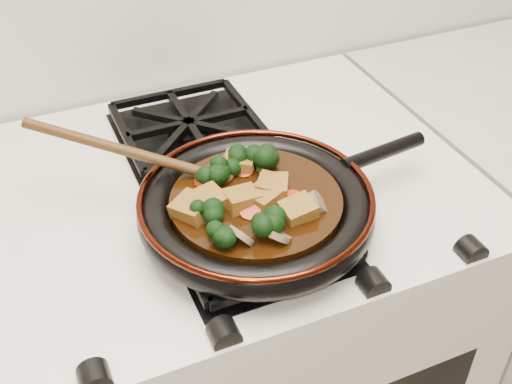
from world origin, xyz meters
name	(u,v)px	position (x,y,z in m)	size (l,w,h in m)	color
stove	(227,363)	(0.00, 1.69, 0.45)	(0.76, 0.60, 0.90)	silver
burner_grate_front	(256,231)	(0.00, 1.55, 0.91)	(0.23, 0.23, 0.03)	black
burner_grate_back	(189,128)	(0.00, 1.83, 0.91)	(0.23, 0.23, 0.03)	black
skillet	(257,207)	(0.01, 1.56, 0.94)	(0.44, 0.32, 0.05)	black
braising_sauce	(256,204)	(0.01, 1.56, 0.95)	(0.23, 0.23, 0.02)	black
tofu_cube_0	(209,201)	(-0.06, 1.57, 0.97)	(0.04, 0.04, 0.02)	brown
tofu_cube_1	(271,188)	(0.03, 1.57, 0.97)	(0.04, 0.04, 0.02)	brown
tofu_cube_2	(298,211)	(0.04, 1.51, 0.97)	(0.04, 0.04, 0.02)	brown
tofu_cube_3	(274,187)	(0.03, 1.57, 0.97)	(0.04, 0.04, 0.02)	brown
tofu_cube_4	(239,160)	(0.01, 1.64, 0.97)	(0.04, 0.03, 0.02)	brown
tofu_cube_5	(192,208)	(-0.08, 1.57, 0.97)	(0.04, 0.05, 0.02)	brown
tofu_cube_6	(263,198)	(0.01, 1.55, 0.97)	(0.04, 0.04, 0.02)	brown
tofu_cube_7	(239,163)	(0.01, 1.64, 0.97)	(0.04, 0.04, 0.02)	brown
tofu_cube_8	(242,200)	(-0.02, 1.56, 0.97)	(0.04, 0.04, 0.02)	brown
broccoli_floret_0	(236,164)	(0.01, 1.63, 0.97)	(0.06, 0.06, 0.05)	black
broccoli_floret_1	(207,216)	(-0.07, 1.55, 0.97)	(0.06, 0.06, 0.05)	black
broccoli_floret_2	(272,228)	(0.00, 1.49, 0.97)	(0.06, 0.06, 0.06)	black
broccoli_floret_3	(213,175)	(-0.03, 1.62, 0.97)	(0.06, 0.06, 0.06)	black
broccoli_floret_4	(260,162)	(0.04, 1.62, 0.97)	(0.06, 0.06, 0.06)	black
broccoli_floret_5	(220,238)	(-0.07, 1.50, 0.97)	(0.06, 0.06, 0.05)	black
carrot_coin_0	(250,211)	(-0.01, 1.54, 0.96)	(0.03, 0.03, 0.01)	#A42504
carrot_coin_1	(205,183)	(-0.05, 1.62, 0.96)	(0.03, 0.03, 0.01)	#A42504
carrot_coin_2	(292,199)	(0.05, 1.54, 0.96)	(0.03, 0.03, 0.01)	#A42504
carrot_coin_3	(244,170)	(0.01, 1.62, 0.96)	(0.03, 0.03, 0.01)	#A42504
mushroom_slice_0	(318,202)	(0.07, 1.52, 0.97)	(0.03, 0.03, 0.01)	brown
mushroom_slice_1	(241,236)	(-0.04, 1.50, 0.97)	(0.04, 0.04, 0.01)	brown
mushroom_slice_2	(277,235)	(0.00, 1.48, 0.97)	(0.04, 0.04, 0.01)	brown
mushroom_slice_3	(232,161)	(0.01, 1.65, 0.97)	(0.03, 0.03, 0.01)	brown
mushroom_slice_4	(246,158)	(0.03, 1.64, 0.97)	(0.03, 0.03, 0.01)	brown
wooden_spoon	(158,160)	(-0.10, 1.67, 0.98)	(0.16, 0.11, 0.27)	#43280E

